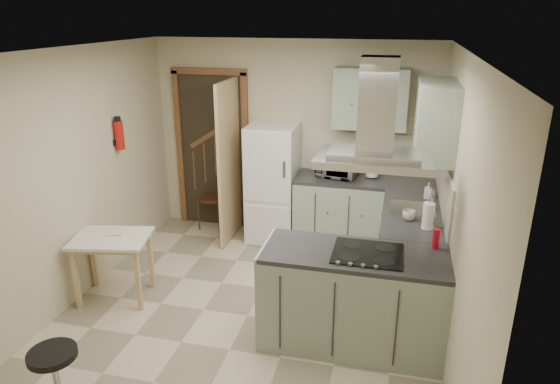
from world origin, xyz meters
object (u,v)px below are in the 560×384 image
(extractor_hood, at_px, (374,159))
(microwave, at_px, (337,166))
(drop_leaf_table, at_px, (115,268))
(bentwood_chair, at_px, (213,198))
(peninsula, at_px, (353,299))
(fridge, at_px, (273,184))
(stool, at_px, (57,378))

(extractor_hood, distance_m, microwave, 2.18)
(drop_leaf_table, relative_size, bentwood_chair, 0.86)
(extractor_hood, distance_m, bentwood_chair, 3.32)
(extractor_hood, height_order, drop_leaf_table, extractor_hood)
(peninsula, bearing_deg, extractor_hood, 0.00)
(peninsula, xyz_separation_m, bentwood_chair, (-2.09, 2.12, -0.02))
(fridge, bearing_deg, microwave, 1.65)
(drop_leaf_table, bearing_deg, peninsula, -15.50)
(bentwood_chair, distance_m, stool, 3.39)
(stool, bearing_deg, bentwood_chair, 90.51)
(fridge, bearing_deg, bentwood_chair, 170.54)
(drop_leaf_table, bearing_deg, fridge, 44.86)
(extractor_hood, relative_size, drop_leaf_table, 1.22)
(bentwood_chair, height_order, stool, bentwood_chair)
(peninsula, distance_m, microwave, 2.13)
(bentwood_chair, relative_size, microwave, 1.82)
(fridge, relative_size, drop_leaf_table, 2.04)
(drop_leaf_table, bearing_deg, extractor_hood, -15.32)
(fridge, xyz_separation_m, peninsula, (1.22, -1.98, -0.30))
(peninsula, bearing_deg, microwave, 101.84)
(drop_leaf_table, relative_size, stool, 1.54)
(fridge, bearing_deg, peninsula, -58.26)
(peninsula, xyz_separation_m, stool, (-2.06, -1.26, -0.21))
(extractor_hood, xyz_separation_m, microwave, (-0.52, 2.00, -0.69))
(fridge, xyz_separation_m, drop_leaf_table, (-1.21, -1.79, -0.40))
(bentwood_chair, relative_size, stool, 1.79)
(fridge, distance_m, peninsula, 2.35)
(peninsula, xyz_separation_m, drop_leaf_table, (-2.44, 0.19, -0.10))
(peninsula, xyz_separation_m, extractor_hood, (0.10, 0.00, 1.27))
(microwave, bearing_deg, extractor_hood, -64.57)
(peninsula, distance_m, extractor_hood, 1.27)
(peninsula, relative_size, microwave, 3.30)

